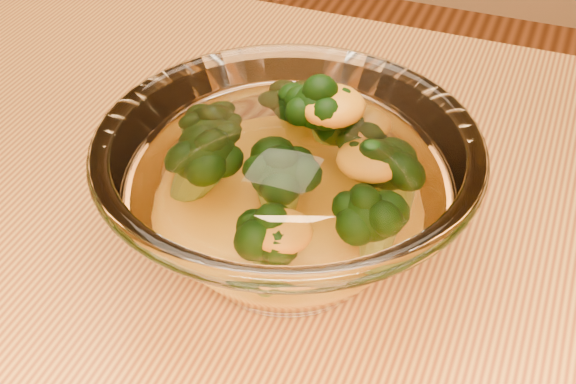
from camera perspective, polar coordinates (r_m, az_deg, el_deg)
The scene contains 3 objects.
glass_bowl at distance 0.51m, azimuth 0.00°, elevation -0.45°, with size 0.24×0.24×0.11m.
cheese_sauce at distance 0.53m, azimuth 0.00°, elevation -2.35°, with size 0.12×0.12×0.03m, color #FFAD15.
broccoli_heap at distance 0.51m, azimuth 0.69°, elevation 2.20°, with size 0.17×0.16×0.09m.
Camera 1 is at (0.08, -0.33, 1.13)m, focal length 50.00 mm.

